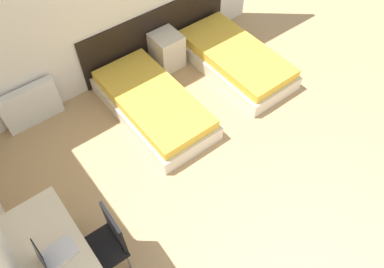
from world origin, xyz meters
name	(u,v)px	position (x,y,z in m)	size (l,w,h in m)	color
headboard_panel	(157,34)	(0.82, 4.30, 0.43)	(2.54, 0.03, 0.85)	black
bed_near_window	(153,105)	(0.07, 3.33, 0.18)	(0.93, 1.88, 0.37)	beige
bed_near_door	(235,60)	(1.58, 3.33, 0.18)	(0.93, 1.88, 0.37)	beige
nightstand	(167,50)	(0.82, 4.06, 0.27)	(0.41, 0.43, 0.55)	beige
radiator	(31,106)	(-1.28, 4.22, 0.30)	(0.77, 0.12, 0.60)	silver
chair_near_laptop	(106,243)	(-1.45, 1.87, 0.50)	(0.43, 0.43, 0.92)	black
laptop	(52,254)	(-1.89, 1.93, 0.79)	(0.32, 0.23, 0.32)	silver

